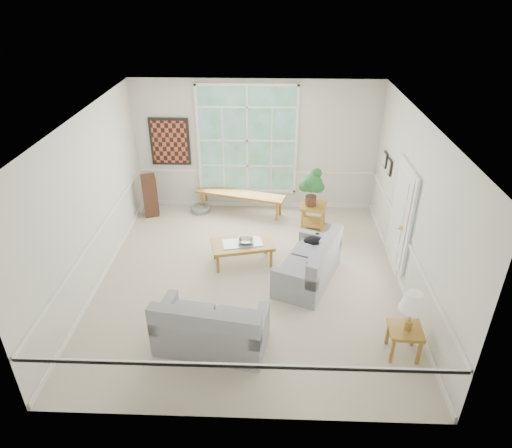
{
  "coord_description": "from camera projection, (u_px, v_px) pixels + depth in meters",
  "views": [
    {
      "loc": [
        0.36,
        -6.86,
        5.0
      ],
      "look_at": [
        0.1,
        0.2,
        1.05
      ],
      "focal_mm": 32.0,
      "sensor_mm": 36.0,
      "label": 1
    }
  ],
  "objects": [
    {
      "name": "cat",
      "position": [
        313.0,
        240.0,
        8.63
      ],
      "size": [
        0.41,
        0.32,
        0.17
      ],
      "primitive_type": "ellipsoid",
      "rotation": [
        0.0,
        0.0,
        -0.19
      ],
      "color": "black",
      "rests_on": "loveseat_right"
    },
    {
      "name": "table_lamp",
      "position": [
        411.0,
        312.0,
        6.4
      ],
      "size": [
        0.41,
        0.41,
        0.64
      ],
      "primitive_type": null,
      "rotation": [
        0.0,
        0.0,
        -0.1
      ],
      "color": "silver",
      "rests_on": "side_table"
    },
    {
      "name": "window_bench",
      "position": [
        240.0,
        203.0,
        10.64
      ],
      "size": [
        2.1,
        0.94,
        0.48
      ],
      "primitive_type": "cube",
      "rotation": [
        0.0,
        0.0,
        -0.27
      ],
      "color": "olive",
      "rests_on": "floor"
    },
    {
      "name": "houseplant",
      "position": [
        312.0,
        187.0,
        9.69
      ],
      "size": [
        0.62,
        0.62,
        0.84
      ],
      "primitive_type": null,
      "rotation": [
        0.0,
        0.0,
        -0.35
      ],
      "color": "#245B28",
      "rests_on": "end_table"
    },
    {
      "name": "ceiling",
      "position": [
        249.0,
        119.0,
        6.97
      ],
      "size": [
        5.5,
        6.0,
        0.02
      ],
      "primitive_type": "cube",
      "color": "white",
      "rests_on": "ground"
    },
    {
      "name": "wall_art",
      "position": [
        170.0,
        142.0,
        10.29
      ],
      "size": [
        0.9,
        0.06,
        1.1
      ],
      "primitive_type": "cube",
      "color": "maroon",
      "rests_on": "wall_back"
    },
    {
      "name": "wall_front",
      "position": [
        237.0,
        328.0,
        5.09
      ],
      "size": [
        5.5,
        0.02,
        3.0
      ],
      "primitive_type": "cube",
      "color": "silver",
      "rests_on": "ground"
    },
    {
      "name": "pet_bed",
      "position": [
        201.0,
        209.0,
        10.75
      ],
      "size": [
        0.52,
        0.52,
        0.13
      ],
      "primitive_type": "cylinder",
      "rotation": [
        0.0,
        0.0,
        0.18
      ],
      "color": "slate",
      "rests_on": "floor"
    },
    {
      "name": "wall_back",
      "position": [
        256.0,
        146.0,
        10.32
      ],
      "size": [
        5.5,
        0.02,
        3.0
      ],
      "primitive_type": "cube",
      "color": "silver",
      "rests_on": "ground"
    },
    {
      "name": "wall_right",
      "position": [
        414.0,
        209.0,
        7.62
      ],
      "size": [
        0.02,
        6.0,
        3.0
      ],
      "primitive_type": "cube",
      "color": "silver",
      "rests_on": "ground"
    },
    {
      "name": "door_sidelight",
      "position": [
        408.0,
        228.0,
        7.76
      ],
      "size": [
        0.08,
        0.26,
        1.9
      ],
      "primitive_type": "cube",
      "color": "white",
      "rests_on": "wall_right"
    },
    {
      "name": "end_table",
      "position": [
        313.0,
        216.0,
        10.02
      ],
      "size": [
        0.63,
        0.63,
        0.53
      ],
      "primitive_type": "cube",
      "rotation": [
        0.0,
        0.0,
        -0.19
      ],
      "color": "olive",
      "rests_on": "floor"
    },
    {
      "name": "wall_frame_near",
      "position": [
        389.0,
        167.0,
        9.12
      ],
      "size": [
        0.04,
        0.26,
        0.32
      ],
      "primitive_type": "cube",
      "color": "black",
      "rests_on": "wall_right"
    },
    {
      "name": "coffee_table",
      "position": [
        243.0,
        253.0,
        8.8
      ],
      "size": [
        1.28,
        0.88,
        0.44
      ],
      "primitive_type": "cube",
      "rotation": [
        0.0,
        0.0,
        0.23
      ],
      "color": "olive",
      "rests_on": "floor"
    },
    {
      "name": "pewter_bowl",
      "position": [
        246.0,
        241.0,
        8.69
      ],
      "size": [
        0.37,
        0.37,
        0.09
      ],
      "primitive_type": "imported",
      "rotation": [
        0.0,
        0.0,
        0.04
      ],
      "color": "gray",
      "rests_on": "coffee_table"
    },
    {
      "name": "loveseat_front",
      "position": [
        211.0,
        322.0,
        6.75
      ],
      "size": [
        1.74,
        1.09,
        0.88
      ],
      "primitive_type": "cube",
      "rotation": [
        0.0,
        0.0,
        -0.16
      ],
      "color": "gray",
      "rests_on": "floor"
    },
    {
      "name": "floor_speaker",
      "position": [
        150.0,
        196.0,
        10.37
      ],
      "size": [
        0.37,
        0.33,
        1.0
      ],
      "primitive_type": "cube",
      "rotation": [
        0.0,
        0.0,
        0.34
      ],
      "color": "#442418",
      "rests_on": "floor"
    },
    {
      "name": "wall_left",
      "position": [
        89.0,
        204.0,
        7.79
      ],
      "size": [
        0.02,
        6.0,
        3.0
      ],
      "primitive_type": "cube",
      "color": "silver",
      "rests_on": "ground"
    },
    {
      "name": "loveseat_right",
      "position": [
        308.0,
        260.0,
        8.2
      ],
      "size": [
        1.36,
        1.77,
        0.85
      ],
      "primitive_type": "cube",
      "rotation": [
        0.0,
        0.0,
        -0.39
      ],
      "color": "gray",
      "rests_on": "floor"
    },
    {
      "name": "floor",
      "position": [
        250.0,
        279.0,
        8.44
      ],
      "size": [
        5.5,
        6.0,
        0.01
      ],
      "primitive_type": "cube",
      "color": "#BAAE99",
      "rests_on": "ground"
    },
    {
      "name": "wall_frame_far",
      "position": [
        385.0,
        160.0,
        9.47
      ],
      "size": [
        0.04,
        0.26,
        0.32
      ],
      "primitive_type": "cube",
      "color": "black",
      "rests_on": "wall_right"
    },
    {
      "name": "window_back",
      "position": [
        247.0,
        141.0,
        10.22
      ],
      "size": [
        2.3,
        0.08,
        2.4
      ],
      "primitive_type": "cube",
      "color": "white",
      "rests_on": "wall_back"
    },
    {
      "name": "side_table",
      "position": [
        403.0,
        341.0,
        6.68
      ],
      "size": [
        0.5,
        0.5,
        0.48
      ],
      "primitive_type": "cube",
      "rotation": [
        0.0,
        0.0,
        -0.06
      ],
      "color": "olive",
      "rests_on": "floor"
    },
    {
      "name": "entry_door",
      "position": [
        399.0,
        216.0,
        8.36
      ],
      "size": [
        0.08,
        0.9,
        2.1
      ],
      "primitive_type": "cube",
      "color": "white",
      "rests_on": "floor"
    }
  ]
}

